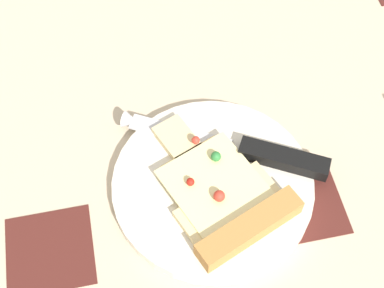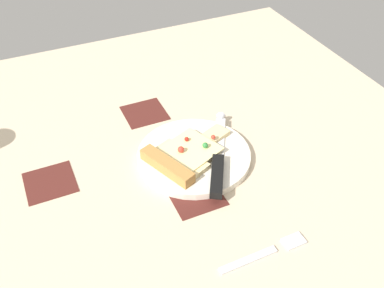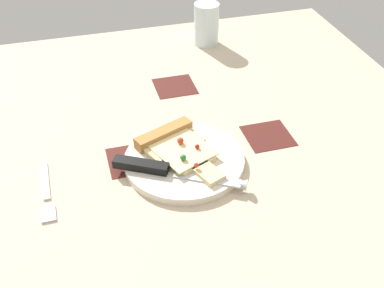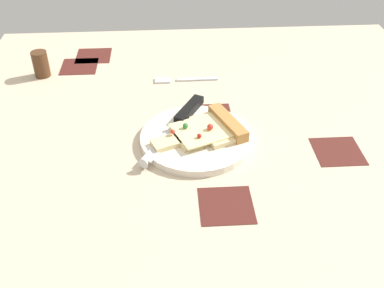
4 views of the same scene
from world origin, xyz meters
TOP-DOWN VIEW (x-y plane):
  - ground_plane at (-0.02, 0.03)cm, footprint 111.62×111.62cm
  - plate at (-3.72, -0.35)cm, footprint 22.13×22.13cm
  - pizza_slice at (-1.31, 0.64)cm, footprint 19.06×14.48cm
  - knife at (-6.87, 4.20)cm, footprint 13.57×21.96cm

SIDE VIEW (x-z plane):
  - ground_plane at x=-0.02cm, z-range -3.00..0.00cm
  - plate at x=-3.72cm, z-range 0.00..1.47cm
  - knife at x=-6.87cm, z-range 0.85..3.30cm
  - pizza_slice at x=-1.31cm, z-range 0.99..3.53cm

